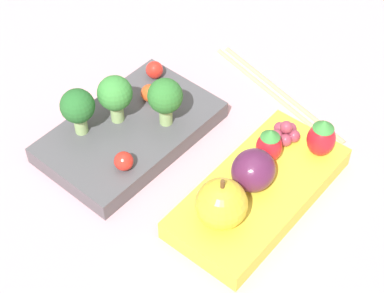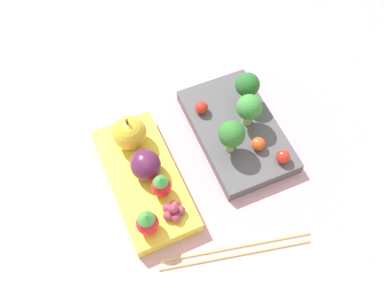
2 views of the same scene
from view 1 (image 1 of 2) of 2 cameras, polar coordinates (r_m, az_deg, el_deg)
The scene contains 15 objects.
ground_plane at distance 0.70m, azimuth 0.42°, elevation -2.11°, with size 4.00×4.00×0.00m, color #C6939E.
bento_box_savoury at distance 0.73m, azimuth -5.47°, elevation 1.30°, with size 0.20×0.12×0.02m.
bento_box_fruit at distance 0.67m, azimuth 5.96°, elevation -4.04°, with size 0.21×0.10×0.02m.
broccoli_floret_0 at distance 0.69m, azimuth -2.40°, elevation 4.38°, with size 0.04×0.04×0.06m.
broccoli_floret_1 at distance 0.69m, azimuth -10.13°, elevation 3.45°, with size 0.04×0.04×0.06m.
broccoli_floret_2 at distance 0.70m, azimuth -6.86°, elevation 4.61°, with size 0.04×0.04×0.06m.
cherry_tomato_0 at distance 0.67m, azimuth -6.09°, elevation -1.30°, with size 0.02×0.02×0.02m.
cherry_tomato_1 at distance 0.74m, azimuth -3.80°, elevation 4.77°, with size 0.02×0.02×0.02m.
cherry_tomato_2 at distance 0.77m, azimuth -3.36°, elevation 6.82°, with size 0.02×0.02×0.02m.
apple at distance 0.61m, azimuth 2.63°, elevation -5.11°, with size 0.05×0.05×0.06m.
strawberry_0 at distance 0.68m, azimuth 11.44°, elevation 0.81°, with size 0.03×0.03×0.05m.
strawberry_1 at distance 0.67m, azimuth 6.88°, elevation 0.12°, with size 0.03×0.03×0.04m.
plum at distance 0.64m, azimuth 5.47°, elevation -2.12°, with size 0.05×0.04×0.04m.
grape_cluster at distance 0.70m, azimuth 8.31°, elevation 1.24°, with size 0.03×0.03×0.02m.
chopsticks_pair at distance 0.79m, azimuth 7.49°, elevation 4.87°, with size 0.06×0.21×0.01m.
Camera 1 is at (-0.35, -0.29, 0.53)m, focal length 60.00 mm.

